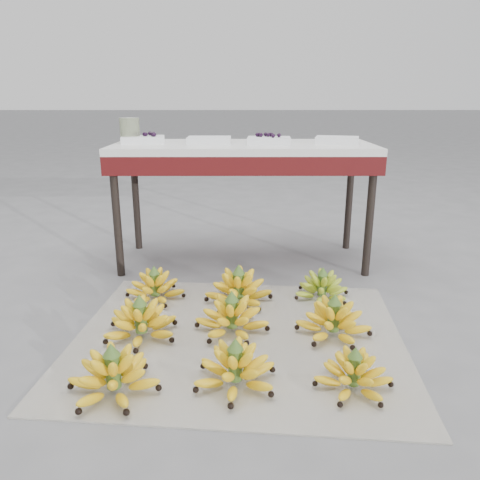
{
  "coord_description": "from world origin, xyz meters",
  "views": [
    {
      "loc": [
        -0.04,
        -1.56,
        0.9
      ],
      "look_at": [
        -0.04,
        0.4,
        0.29
      ],
      "focal_mm": 35.0,
      "sensor_mm": 36.0,
      "label": 1
    }
  ],
  "objects_px": {
    "bunch_mid_left": "(141,322)",
    "glass_jar": "(130,130)",
    "bunch_front_left": "(113,376)",
    "bunch_back_left": "(155,288)",
    "tray_far_left": "(144,139)",
    "bunch_front_center": "(235,369)",
    "bunch_back_right": "(322,288)",
    "vendor_table": "(243,158)",
    "bunch_back_center": "(239,289)",
    "tray_left": "(209,140)",
    "bunch_mid_right": "(333,321)",
    "tray_right": "(269,140)",
    "tray_far_right": "(337,140)",
    "bunch_mid_center": "(232,318)",
    "bunch_front_right": "(354,375)",
    "newspaper_mat": "(238,338)"
  },
  "relations": [
    {
      "from": "bunch_mid_left",
      "to": "glass_jar",
      "type": "distance_m",
      "value": 1.15
    },
    {
      "from": "bunch_front_left",
      "to": "bunch_mid_left",
      "type": "xyz_separation_m",
      "value": [
        0.01,
        0.36,
        0.0
      ]
    },
    {
      "from": "bunch_back_left",
      "to": "tray_far_left",
      "type": "xyz_separation_m",
      "value": [
        -0.13,
        0.57,
        0.61
      ]
    },
    {
      "from": "bunch_front_center",
      "to": "bunch_back_right",
      "type": "height_order",
      "value": "bunch_front_center"
    },
    {
      "from": "glass_jar",
      "to": "bunch_back_right",
      "type": "bearing_deg",
      "value": -30.91
    },
    {
      "from": "vendor_table",
      "to": "glass_jar",
      "type": "distance_m",
      "value": 0.62
    },
    {
      "from": "bunch_back_center",
      "to": "glass_jar",
      "type": "xyz_separation_m",
      "value": [
        -0.58,
        0.61,
        0.65
      ]
    },
    {
      "from": "bunch_front_left",
      "to": "glass_jar",
      "type": "height_order",
      "value": "glass_jar"
    },
    {
      "from": "bunch_front_left",
      "to": "tray_left",
      "type": "xyz_separation_m",
      "value": [
        0.23,
        1.23,
        0.61
      ]
    },
    {
      "from": "bunch_mid_right",
      "to": "tray_left",
      "type": "height_order",
      "value": "tray_left"
    },
    {
      "from": "tray_left",
      "to": "tray_right",
      "type": "xyz_separation_m",
      "value": [
        0.31,
        -0.01,
        0.0
      ]
    },
    {
      "from": "bunch_front_center",
      "to": "tray_far_right",
      "type": "xyz_separation_m",
      "value": [
        0.53,
        1.2,
        0.61
      ]
    },
    {
      "from": "tray_right",
      "to": "glass_jar",
      "type": "distance_m",
      "value": 0.74
    },
    {
      "from": "bunch_mid_center",
      "to": "vendor_table",
      "type": "bearing_deg",
      "value": 93.74
    },
    {
      "from": "bunch_front_right",
      "to": "tray_left",
      "type": "distance_m",
      "value": 1.45
    },
    {
      "from": "bunch_mid_right",
      "to": "bunch_back_left",
      "type": "distance_m",
      "value": 0.82
    },
    {
      "from": "bunch_mid_center",
      "to": "vendor_table",
      "type": "xyz_separation_m",
      "value": [
        0.05,
        0.85,
        0.51
      ]
    },
    {
      "from": "bunch_front_left",
      "to": "bunch_mid_center",
      "type": "distance_m",
      "value": 0.54
    },
    {
      "from": "bunch_mid_center",
      "to": "tray_left",
      "type": "height_order",
      "value": "tray_left"
    },
    {
      "from": "tray_right",
      "to": "bunch_back_right",
      "type": "bearing_deg",
      "value": -66.54
    },
    {
      "from": "newspaper_mat",
      "to": "bunch_mid_left",
      "type": "height_order",
      "value": "bunch_mid_left"
    },
    {
      "from": "bunch_mid_right",
      "to": "tray_left",
      "type": "distance_m",
      "value": 1.18
    },
    {
      "from": "bunch_front_right",
      "to": "glass_jar",
      "type": "xyz_separation_m",
      "value": [
        -0.94,
        1.26,
        0.66
      ]
    },
    {
      "from": "bunch_mid_left",
      "to": "tray_left",
      "type": "distance_m",
      "value": 1.09
    },
    {
      "from": "bunch_back_center",
      "to": "tray_far_left",
      "type": "height_order",
      "value": "tray_far_left"
    },
    {
      "from": "bunch_front_left",
      "to": "bunch_back_right",
      "type": "relative_size",
      "value": 1.27
    },
    {
      "from": "bunch_front_right",
      "to": "tray_far_right",
      "type": "relative_size",
      "value": 1.28
    },
    {
      "from": "newspaper_mat",
      "to": "tray_far_left",
      "type": "height_order",
      "value": "tray_far_left"
    },
    {
      "from": "tray_far_left",
      "to": "bunch_front_center",
      "type": "bearing_deg",
      "value": -68.09
    },
    {
      "from": "bunch_back_left",
      "to": "glass_jar",
      "type": "relative_size",
      "value": 2.2
    },
    {
      "from": "bunch_front_center",
      "to": "bunch_mid_left",
      "type": "relative_size",
      "value": 0.79
    },
    {
      "from": "vendor_table",
      "to": "bunch_front_left",
      "type": "bearing_deg",
      "value": -108.31
    },
    {
      "from": "bunch_front_right",
      "to": "bunch_mid_center",
      "type": "xyz_separation_m",
      "value": [
        -0.39,
        0.38,
        0.01
      ]
    },
    {
      "from": "newspaper_mat",
      "to": "tray_far_left",
      "type": "bearing_deg",
      "value": 118.64
    },
    {
      "from": "bunch_back_center",
      "to": "glass_jar",
      "type": "distance_m",
      "value": 1.06
    },
    {
      "from": "bunch_front_right",
      "to": "bunch_mid_right",
      "type": "bearing_deg",
      "value": 113.84
    },
    {
      "from": "bunch_back_left",
      "to": "bunch_back_center",
      "type": "bearing_deg",
      "value": 0.07
    },
    {
      "from": "bunch_front_left",
      "to": "bunch_mid_left",
      "type": "distance_m",
      "value": 0.36
    },
    {
      "from": "tray_far_left",
      "to": "bunch_back_left",
      "type": "bearing_deg",
      "value": -77.51
    },
    {
      "from": "bunch_back_center",
      "to": "vendor_table",
      "type": "bearing_deg",
      "value": 82.13
    },
    {
      "from": "newspaper_mat",
      "to": "tray_far_right",
      "type": "distance_m",
      "value": 1.23
    },
    {
      "from": "bunch_front_right",
      "to": "bunch_back_center",
      "type": "bearing_deg",
      "value": 143.44
    },
    {
      "from": "bunch_front_center",
      "to": "bunch_back_center",
      "type": "height_order",
      "value": "bunch_back_center"
    },
    {
      "from": "glass_jar",
      "to": "bunch_back_left",
      "type": "bearing_deg",
      "value": -71.05
    },
    {
      "from": "bunch_mid_left",
      "to": "glass_jar",
      "type": "relative_size",
      "value": 2.85
    },
    {
      "from": "bunch_front_center",
      "to": "bunch_back_right",
      "type": "relative_size",
      "value": 1.06
    },
    {
      "from": "bunch_front_center",
      "to": "bunch_mid_right",
      "type": "distance_m",
      "value": 0.5
    },
    {
      "from": "vendor_table",
      "to": "tray_far_left",
      "type": "bearing_deg",
      "value": 176.75
    },
    {
      "from": "bunch_front_left",
      "to": "bunch_mid_center",
      "type": "bearing_deg",
      "value": 64.56
    },
    {
      "from": "tray_far_right",
      "to": "vendor_table",
      "type": "bearing_deg",
      "value": -179.97
    }
  ]
}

